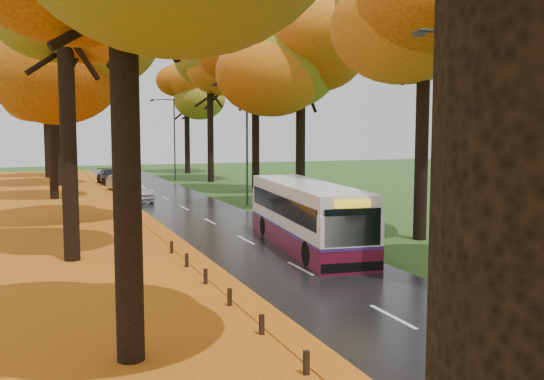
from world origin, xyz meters
TOP-DOWN VIEW (x-y plane):
  - road at (0.00, 25.00)m, footprint 6.50×90.00m
  - centre_line at (0.00, 25.00)m, footprint 0.12×90.00m
  - leaf_verge at (-9.00, 25.00)m, footprint 12.00×90.00m
  - leaf_drift at (-3.05, 25.00)m, footprint 0.90×90.00m
  - trees_left at (-7.18, 27.06)m, footprint 9.20×74.00m
  - trees_right at (7.19, 26.91)m, footprint 9.30×74.20m
  - bollard_row at (-3.70, 4.70)m, footprint 0.11×23.51m
  - streetlamp_near at (3.95, 8.00)m, footprint 2.45×0.18m
  - streetlamp_mid at (3.95, 30.00)m, footprint 2.45×0.18m
  - streetlamp_far at (3.95, 52.00)m, footprint 2.45×0.18m
  - bus at (1.86, 15.54)m, footprint 3.52×10.44m
  - car_white at (-2.35, 34.58)m, footprint 2.33×4.13m
  - car_silver at (-2.35, 42.64)m, footprint 1.93×4.02m
  - car_dark at (-2.35, 49.37)m, footprint 2.27×4.86m

SIDE VIEW (x-z plane):
  - leaf_verge at x=-9.00m, z-range 0.00..0.02m
  - road at x=0.00m, z-range 0.00..0.04m
  - leaf_drift at x=-3.05m, z-range 0.04..0.05m
  - centre_line at x=0.00m, z-range 0.04..0.05m
  - bollard_row at x=-3.70m, z-range 0.00..0.52m
  - car_silver at x=-2.35m, z-range 0.04..1.31m
  - car_white at x=-2.35m, z-range 0.04..1.37m
  - car_dark at x=-2.35m, z-range 0.04..1.41m
  - bus at x=1.86m, z-range 0.10..2.80m
  - streetlamp_near at x=3.95m, z-range 0.71..8.71m
  - streetlamp_mid at x=3.95m, z-range 0.71..8.71m
  - streetlamp_far at x=3.95m, z-range 0.71..8.71m
  - trees_left at x=-7.18m, z-range 2.59..16.48m
  - trees_right at x=7.19m, z-range 2.71..16.67m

